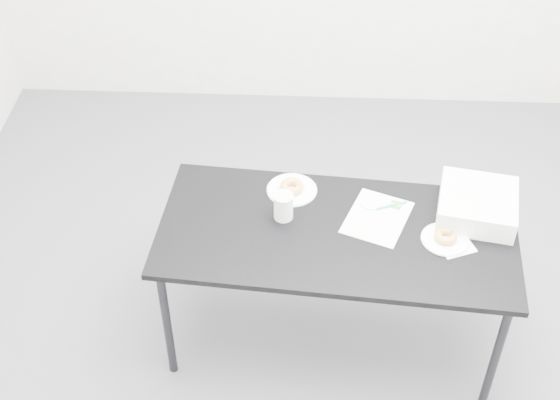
{
  "coord_description": "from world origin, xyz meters",
  "views": [
    {
      "loc": [
        0.01,
        -2.48,
        3.06
      ],
      "look_at": [
        -0.11,
        0.02,
        0.81
      ],
      "focal_mm": 50.0,
      "sensor_mm": 36.0,
      "label": 1
    }
  ],
  "objects_px": {
    "donut_near": "(446,236)",
    "coffee_cup": "(283,206)",
    "scorecard": "(377,217)",
    "bakery_box": "(477,205)",
    "donut_far": "(292,186)",
    "plate_near": "(445,239)",
    "plate_far": "(292,190)",
    "table": "(337,240)",
    "pen": "(391,205)"
  },
  "relations": [
    {
      "from": "donut_far",
      "to": "plate_far",
      "type": "bearing_deg",
      "value": 0.0
    },
    {
      "from": "scorecard",
      "to": "plate_far",
      "type": "bearing_deg",
      "value": 178.1
    },
    {
      "from": "plate_near",
      "to": "donut_near",
      "type": "relative_size",
      "value": 2.13
    },
    {
      "from": "table",
      "to": "donut_far",
      "type": "height_order",
      "value": "donut_far"
    },
    {
      "from": "plate_near",
      "to": "donut_near",
      "type": "xyz_separation_m",
      "value": [
        0.0,
        0.0,
        0.02
      ]
    },
    {
      "from": "bakery_box",
      "to": "pen",
      "type": "bearing_deg",
      "value": -174.0
    },
    {
      "from": "plate_near",
      "to": "donut_near",
      "type": "distance_m",
      "value": 0.02
    },
    {
      "from": "plate_near",
      "to": "bakery_box",
      "type": "bearing_deg",
      "value": 48.53
    },
    {
      "from": "donut_near",
      "to": "bakery_box",
      "type": "height_order",
      "value": "bakery_box"
    },
    {
      "from": "plate_far",
      "to": "donut_far",
      "type": "bearing_deg",
      "value": 0.0
    },
    {
      "from": "plate_near",
      "to": "coffee_cup",
      "type": "bearing_deg",
      "value": 170.79
    },
    {
      "from": "bakery_box",
      "to": "coffee_cup",
      "type": "bearing_deg",
      "value": -165.37
    },
    {
      "from": "table",
      "to": "plate_far",
      "type": "bearing_deg",
      "value": 133.5
    },
    {
      "from": "donut_near",
      "to": "bakery_box",
      "type": "xyz_separation_m",
      "value": [
        0.15,
        0.17,
        0.03
      ]
    },
    {
      "from": "plate_near",
      "to": "scorecard",
      "type": "bearing_deg",
      "value": 155.71
    },
    {
      "from": "pen",
      "to": "donut_near",
      "type": "distance_m",
      "value": 0.3
    },
    {
      "from": "donut_far",
      "to": "coffee_cup",
      "type": "relative_size",
      "value": 0.85
    },
    {
      "from": "scorecard",
      "to": "donut_near",
      "type": "distance_m",
      "value": 0.31
    },
    {
      "from": "plate_near",
      "to": "donut_far",
      "type": "xyz_separation_m",
      "value": [
        -0.67,
        0.29,
        0.02
      ]
    },
    {
      "from": "coffee_cup",
      "to": "bakery_box",
      "type": "distance_m",
      "value": 0.85
    },
    {
      "from": "donut_far",
      "to": "table",
      "type": "bearing_deg",
      "value": -51.23
    },
    {
      "from": "coffee_cup",
      "to": "bakery_box",
      "type": "bearing_deg",
      "value": 4.02
    },
    {
      "from": "table",
      "to": "scorecard",
      "type": "relative_size",
      "value": 5.09
    },
    {
      "from": "plate_near",
      "to": "donut_near",
      "type": "bearing_deg",
      "value": 0.0
    },
    {
      "from": "donut_near",
      "to": "coffee_cup",
      "type": "xyz_separation_m",
      "value": [
        -0.7,
        0.11,
        0.04
      ]
    },
    {
      "from": "table",
      "to": "donut_near",
      "type": "relative_size",
      "value": 16.65
    },
    {
      "from": "coffee_cup",
      "to": "donut_near",
      "type": "bearing_deg",
      "value": -9.21
    },
    {
      "from": "plate_far",
      "to": "donut_far",
      "type": "xyz_separation_m",
      "value": [
        0.0,
        0.0,
        0.02
      ]
    },
    {
      "from": "scorecard",
      "to": "plate_near",
      "type": "distance_m",
      "value": 0.31
    },
    {
      "from": "table",
      "to": "coffee_cup",
      "type": "relative_size",
      "value": 12.63
    },
    {
      "from": "scorecard",
      "to": "plate_near",
      "type": "height_order",
      "value": "plate_near"
    },
    {
      "from": "donut_near",
      "to": "coffee_cup",
      "type": "relative_size",
      "value": 0.76
    },
    {
      "from": "bakery_box",
      "to": "plate_far",
      "type": "bearing_deg",
      "value": -177.72
    },
    {
      "from": "pen",
      "to": "bakery_box",
      "type": "distance_m",
      "value": 0.37
    },
    {
      "from": "coffee_cup",
      "to": "scorecard",
      "type": "bearing_deg",
      "value": 2.03
    },
    {
      "from": "plate_near",
      "to": "bakery_box",
      "type": "height_order",
      "value": "bakery_box"
    },
    {
      "from": "plate_far",
      "to": "donut_near",
      "type": "bearing_deg",
      "value": -23.73
    },
    {
      "from": "scorecard",
      "to": "plate_near",
      "type": "relative_size",
      "value": 1.54
    },
    {
      "from": "bakery_box",
      "to": "plate_near",
      "type": "bearing_deg",
      "value": -120.87
    },
    {
      "from": "pen",
      "to": "plate_near",
      "type": "distance_m",
      "value": 0.3
    },
    {
      "from": "donut_far",
      "to": "coffee_cup",
      "type": "distance_m",
      "value": 0.19
    },
    {
      "from": "plate_near",
      "to": "coffee_cup",
      "type": "distance_m",
      "value": 0.71
    },
    {
      "from": "table",
      "to": "scorecard",
      "type": "bearing_deg",
      "value": 32.13
    },
    {
      "from": "table",
      "to": "pen",
      "type": "xyz_separation_m",
      "value": [
        0.24,
        0.17,
        0.06
      ]
    },
    {
      "from": "donut_far",
      "to": "bakery_box",
      "type": "xyz_separation_m",
      "value": [
        0.82,
        -0.12,
        0.03
      ]
    },
    {
      "from": "pen",
      "to": "plate_far",
      "type": "bearing_deg",
      "value": 147.06
    },
    {
      "from": "pen",
      "to": "plate_far",
      "type": "distance_m",
      "value": 0.46
    },
    {
      "from": "pen",
      "to": "plate_near",
      "type": "relative_size",
      "value": 0.71
    },
    {
      "from": "table",
      "to": "plate_near",
      "type": "relative_size",
      "value": 7.82
    },
    {
      "from": "table",
      "to": "scorecard",
      "type": "height_order",
      "value": "scorecard"
    }
  ]
}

